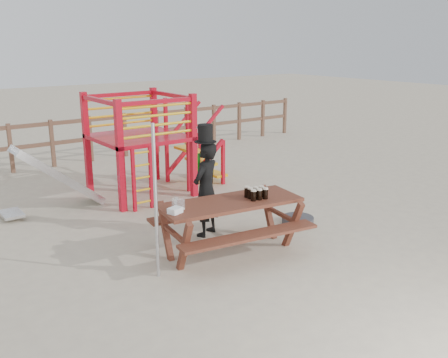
# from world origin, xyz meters

# --- Properties ---
(ground) EXTENTS (60.00, 60.00, 0.00)m
(ground) POSITION_xyz_m (0.00, 0.00, 0.00)
(ground) COLOR #C4B799
(ground) RESTS_ON ground
(back_fence) EXTENTS (15.09, 0.09, 1.20)m
(back_fence) POSITION_xyz_m (0.00, 7.00, 0.74)
(back_fence) COLOR brown
(back_fence) RESTS_ON ground
(playground_fort) EXTENTS (4.71, 1.84, 2.10)m
(playground_fort) POSITION_xyz_m (0.12, 3.58, 1.07)
(playground_fort) COLOR #B90C1E
(playground_fort) RESTS_ON ground
(picnic_table) EXTENTS (2.31, 1.76, 0.82)m
(picnic_table) POSITION_xyz_m (-0.13, 0.09, 0.52)
(picnic_table) COLOR brown
(picnic_table) RESTS_ON ground
(man_with_hat) EXTENTS (0.67, 0.58, 1.84)m
(man_with_hat) POSITION_xyz_m (-0.01, 0.91, 0.82)
(man_with_hat) COLOR black
(man_with_hat) RESTS_ON ground
(metal_pole) EXTENTS (0.05, 0.05, 2.10)m
(metal_pole) POSITION_xyz_m (-1.40, 0.05, 1.05)
(metal_pole) COLOR #B2B2B7
(metal_pole) RESTS_ON ground
(parasol_base) EXTENTS (0.55, 0.55, 0.23)m
(parasol_base) POSITION_xyz_m (1.55, 0.35, 0.07)
(parasol_base) COLOR #36363B
(parasol_base) RESTS_ON ground
(paper_bag) EXTENTS (0.21, 0.19, 0.08)m
(paper_bag) POSITION_xyz_m (-1.07, 0.11, 0.86)
(paper_bag) COLOR white
(paper_bag) RESTS_ON picnic_table
(stout_pints) EXTENTS (0.30, 0.31, 0.17)m
(stout_pints) POSITION_xyz_m (0.25, -0.04, 0.91)
(stout_pints) COLOR black
(stout_pints) RESTS_ON picnic_table
(empty_glasses) EXTENTS (0.15, 0.18, 0.15)m
(empty_glasses) POSITION_xyz_m (-0.94, 0.25, 0.89)
(empty_glasses) COLOR silver
(empty_glasses) RESTS_ON picnic_table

